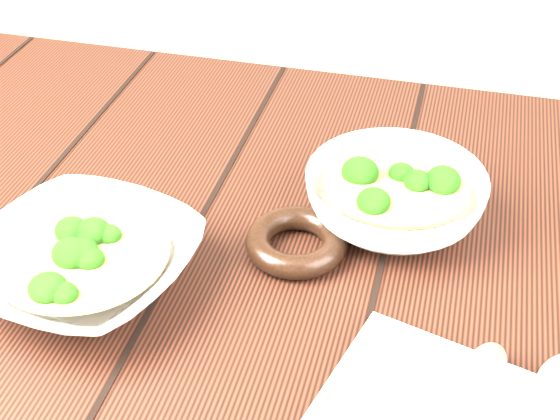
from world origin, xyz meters
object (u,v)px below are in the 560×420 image
object	(u,v)px
table	(214,322)
soup_bowl_back	(394,197)
soup_bowl_front	(83,262)
trivet	(296,242)

from	to	relation	value
table	soup_bowl_back	distance (m)	0.25
table	soup_bowl_front	distance (m)	0.20
table	trivet	size ratio (longest dim) A/B	11.57
soup_bowl_front	table	bearing A→B (deg)	44.62
soup_bowl_back	trivet	size ratio (longest dim) A/B	1.93
trivet	table	bearing A→B (deg)	-176.20
soup_bowl_back	soup_bowl_front	bearing A→B (deg)	-147.61
table	soup_bowl_back	world-z (taller)	soup_bowl_back
table	trivet	distance (m)	0.16
soup_bowl_front	trivet	xyz separation A→B (m)	(0.18, 0.10, -0.01)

